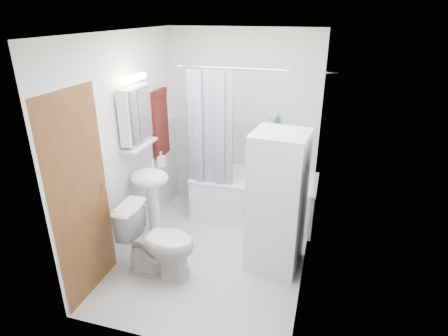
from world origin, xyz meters
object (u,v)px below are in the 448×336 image
(sink, at_px, (151,190))
(washer_dryer, at_px, (277,202))
(bathtub, at_px, (254,195))
(toilet, at_px, (158,242))

(sink, distance_m, washer_dryer, 1.43)
(bathtub, height_order, toilet, toilet)
(bathtub, bearing_deg, washer_dryer, -65.30)
(sink, bearing_deg, toilet, -58.32)
(bathtub, bearing_deg, sink, -138.40)
(toilet, bearing_deg, bathtub, -28.00)
(bathtub, xyz_separation_m, washer_dryer, (0.41, -0.90, 0.42))
(washer_dryer, bearing_deg, sink, -173.94)
(bathtub, xyz_separation_m, toilet, (-0.71, -1.40, 0.05))
(sink, height_order, washer_dryer, washer_dryer)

